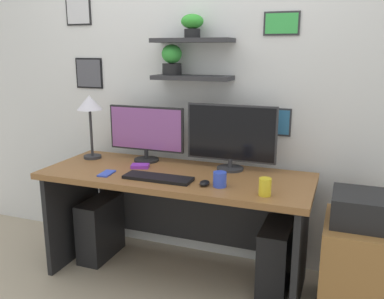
{
  "coord_description": "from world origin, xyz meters",
  "views": [
    {
      "loc": [
        1.02,
        -2.38,
        1.54
      ],
      "look_at": [
        0.1,
        0.05,
        0.91
      ],
      "focal_mm": 38.57,
      "sensor_mm": 36.0,
      "label": 1
    }
  ],
  "objects": [
    {
      "name": "back_wall_assembly",
      "position": [
        -0.0,
        0.44,
        1.36
      ],
      "size": [
        4.4,
        0.24,
        2.7
      ],
      "color": "silver",
      "rests_on": "ground"
    },
    {
      "name": "monitor_right",
      "position": [
        0.32,
        0.22,
        0.98
      ],
      "size": [
        0.61,
        0.18,
        0.44
      ],
      "color": "#2D2D33",
      "rests_on": "desk"
    },
    {
      "name": "desk_lamp",
      "position": [
        -0.73,
        0.14,
        1.12
      ],
      "size": [
        0.18,
        0.18,
        0.47
      ],
      "color": "#2D2D33",
      "rests_on": "desk"
    },
    {
      "name": "computer_mouse",
      "position": [
        0.26,
        -0.17,
        0.77
      ],
      "size": [
        0.06,
        0.09,
        0.03
      ],
      "primitive_type": "ellipsoid",
      "color": "black",
      "rests_on": "desk"
    },
    {
      "name": "computer_tower_left",
      "position": [
        -0.65,
        0.07,
        0.23
      ],
      "size": [
        0.18,
        0.4,
        0.45
      ],
      "primitive_type": "cube",
      "color": "black",
      "rests_on": "ground"
    },
    {
      "name": "cell_phone",
      "position": [
        -0.41,
        -0.18,
        0.76
      ],
      "size": [
        0.08,
        0.15,
        0.01
      ],
      "primitive_type": "cube",
      "rotation": [
        0.0,
        0.0,
        0.1
      ],
      "color": "blue",
      "rests_on": "desk"
    },
    {
      "name": "printer",
      "position": [
        1.17,
        -0.03,
        0.67
      ],
      "size": [
        0.38,
        0.34,
        0.17
      ],
      "primitive_type": "cube",
      "color": "black",
      "rests_on": "drawer_cabinet"
    },
    {
      "name": "coffee_mug",
      "position": [
        0.35,
        -0.16,
        0.8
      ],
      "size": [
        0.08,
        0.08,
        0.09
      ],
      "primitive_type": "cylinder",
      "color": "blue",
      "rests_on": "desk"
    },
    {
      "name": "pen_cup",
      "position": [
        0.63,
        -0.21,
        0.8
      ],
      "size": [
        0.07,
        0.07,
        0.1
      ],
      "primitive_type": "cylinder",
      "color": "yellow",
      "rests_on": "desk"
    },
    {
      "name": "ground_plane",
      "position": [
        0.0,
        0.0,
        0.0
      ],
      "size": [
        8.0,
        8.0,
        0.0
      ],
      "primitive_type": "plane",
      "color": "tan"
    },
    {
      "name": "drawer_cabinet",
      "position": [
        1.17,
        -0.03,
        0.29
      ],
      "size": [
        0.44,
        0.5,
        0.59
      ],
      "primitive_type": "cube",
      "color": "#9E6B38",
      "rests_on": "ground"
    },
    {
      "name": "computer_tower_right",
      "position": [
        0.67,
        0.07,
        0.23
      ],
      "size": [
        0.18,
        0.4,
        0.45
      ],
      "primitive_type": "cube",
      "color": "black",
      "rests_on": "ground"
    },
    {
      "name": "desk",
      "position": [
        0.0,
        0.06,
        0.55
      ],
      "size": [
        1.78,
        0.68,
        0.75
      ],
      "color": "brown",
      "rests_on": "ground"
    },
    {
      "name": "monitor_left",
      "position": [
        -0.32,
        0.22,
        0.96
      ],
      "size": [
        0.57,
        0.18,
        0.4
      ],
      "color": "black",
      "rests_on": "desk"
    },
    {
      "name": "scissors_tray",
      "position": [
        -0.27,
        0.03,
        0.76
      ],
      "size": [
        0.14,
        0.11,
        0.02
      ],
      "primitive_type": "cube",
      "rotation": [
        0.0,
        0.0,
        0.31
      ],
      "color": "purple",
      "rests_on": "desk"
    },
    {
      "name": "keyboard",
      "position": [
        -0.05,
        -0.16,
        0.76
      ],
      "size": [
        0.44,
        0.14,
        0.02
      ],
      "primitive_type": "cube",
      "color": "black",
      "rests_on": "desk"
    }
  ]
}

